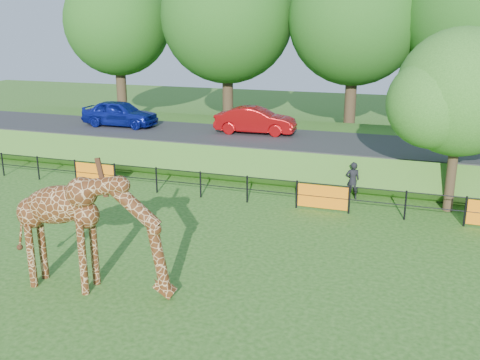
{
  "coord_description": "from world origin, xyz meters",
  "views": [
    {
      "loc": [
        6.32,
        -11.13,
        6.77
      ],
      "look_at": [
        0.94,
        4.41,
        2.0
      ],
      "focal_mm": 40.0,
      "sensor_mm": 36.0,
      "label": 1
    }
  ],
  "objects_px": {
    "car_blue": "(120,113)",
    "tree_east": "(463,98)",
    "car_red": "(255,120)",
    "giraffe": "(92,233)",
    "visitor": "(353,181)"
  },
  "relations": [
    {
      "from": "car_blue",
      "to": "tree_east",
      "type": "bearing_deg",
      "value": -105.41
    },
    {
      "from": "car_red",
      "to": "visitor",
      "type": "height_order",
      "value": "car_red"
    },
    {
      "from": "car_blue",
      "to": "tree_east",
      "type": "relative_size",
      "value": 0.62
    },
    {
      "from": "tree_east",
      "to": "car_blue",
      "type": "bearing_deg",
      "value": 164.85
    },
    {
      "from": "car_blue",
      "to": "tree_east",
      "type": "xyz_separation_m",
      "value": [
        17.03,
        -4.61,
        2.15
      ]
    },
    {
      "from": "car_red",
      "to": "tree_east",
      "type": "bearing_deg",
      "value": -122.14
    },
    {
      "from": "giraffe",
      "to": "car_blue",
      "type": "bearing_deg",
      "value": 114.24
    },
    {
      "from": "giraffe",
      "to": "tree_east",
      "type": "bearing_deg",
      "value": 42.75
    },
    {
      "from": "tree_east",
      "to": "giraffe",
      "type": "bearing_deg",
      "value": -132.8
    },
    {
      "from": "giraffe",
      "to": "visitor",
      "type": "xyz_separation_m",
      "value": [
        5.39,
        10.04,
        -0.84
      ]
    },
    {
      "from": "car_blue",
      "to": "visitor",
      "type": "height_order",
      "value": "car_blue"
    },
    {
      "from": "car_red",
      "to": "tree_east",
      "type": "xyz_separation_m",
      "value": [
        9.38,
        -5.07,
        2.19
      ]
    },
    {
      "from": "car_blue",
      "to": "car_red",
      "type": "xyz_separation_m",
      "value": [
        7.65,
        0.46,
        -0.04
      ]
    },
    {
      "from": "car_blue",
      "to": "car_red",
      "type": "height_order",
      "value": "car_blue"
    },
    {
      "from": "giraffe",
      "to": "car_blue",
      "type": "height_order",
      "value": "giraffe"
    }
  ]
}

